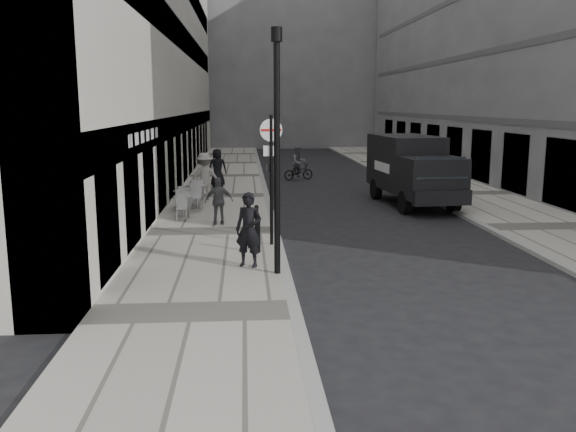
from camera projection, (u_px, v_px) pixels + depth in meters
name	position (u px, v px, depth m)	size (l,w,h in m)	color
ground	(309.00, 375.00, 9.28)	(120.00, 120.00, 0.00)	black
sidewalk	(221.00, 197.00, 26.79)	(4.00, 60.00, 0.12)	#ABA69A
far_sidewalk	(465.00, 194.00, 27.56)	(4.00, 60.00, 0.12)	#ABA69A
building_left	(144.00, 7.00, 31.27)	(4.00, 45.00, 18.00)	beige
building_far	(267.00, 36.00, 62.34)	(24.00, 16.00, 22.00)	gray
walking_man	(249.00, 230.00, 14.90)	(0.67, 0.44, 1.84)	black
sign_post	(271.00, 162.00, 17.01)	(0.63, 0.11, 3.66)	black
lamppost	(277.00, 141.00, 13.89)	(0.25, 0.25, 5.63)	black
bollard_near	(258.00, 236.00, 16.40)	(0.12, 0.12, 0.88)	black
bollard_far	(257.00, 221.00, 18.51)	(0.12, 0.12, 0.88)	black
panel_van	(412.00, 167.00, 24.76)	(2.66, 6.07, 2.79)	black
cyclist	(298.00, 167.00, 33.05)	(1.80, 1.18, 1.84)	black
pedestrian_a	(219.00, 201.00, 20.18)	(0.92, 0.38, 1.58)	#515256
pedestrian_b	(205.00, 176.00, 25.37)	(1.27, 0.73, 1.97)	gray
pedestrian_c	(217.00, 168.00, 29.45)	(0.90, 0.59, 1.85)	black
cafe_table_near	(197.00, 194.00, 23.45)	(0.80, 1.82, 1.03)	#B5B5B7
cafe_table_mid	(182.00, 198.00, 23.38)	(0.62, 1.40, 0.80)	silver
cafe_table_far	(183.00, 205.00, 21.43)	(0.70, 1.57, 0.90)	#BBBBBD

